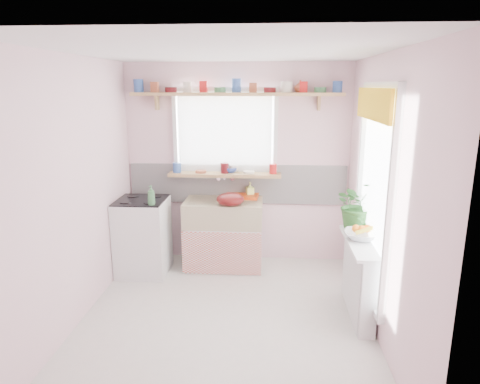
{
  "coord_description": "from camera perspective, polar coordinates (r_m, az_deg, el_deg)",
  "views": [
    {
      "loc": [
        0.4,
        -3.72,
        2.22
      ],
      "look_at": [
        0.11,
        0.55,
        1.15
      ],
      "focal_mm": 32.0,
      "sensor_mm": 36.0,
      "label": 1
    }
  ],
  "objects": [
    {
      "name": "shelf_crockery",
      "position": [
        5.2,
        -0.68,
        13.74
      ],
      "size": [
        2.47,
        0.11,
        0.12
      ],
      "color": "#3359A5",
      "rests_on": "pine_shelf"
    },
    {
      "name": "cooker_bottle",
      "position": [
        4.88,
        -11.76,
        -0.43
      ],
      "size": [
        0.1,
        0.1,
        0.22
      ],
      "primitive_type": "imported",
      "rotation": [
        0.0,
        0.0,
        -0.23
      ],
      "color": "#3A7443",
      "rests_on": "cooker"
    },
    {
      "name": "jade_plant",
      "position": [
        4.57,
        15.34,
        -1.58
      ],
      "size": [
        0.57,
        0.54,
        0.51
      ],
      "primitive_type": "imported",
      "rotation": [
        0.0,
        0.0,
        0.38
      ],
      "color": "#295B24",
      "rests_on": "radiator_ledge"
    },
    {
      "name": "fruit",
      "position": [
        4.29,
        15.98,
        -4.77
      ],
      "size": [
        0.2,
        0.14,
        0.1
      ],
      "color": "orange",
      "rests_on": "fruit_bowl"
    },
    {
      "name": "sill_bowl",
      "position": [
        5.38,
        -1.38,
        3.0
      ],
      "size": [
        0.22,
        0.22,
        0.06
      ],
      "primitive_type": "imported",
      "rotation": [
        0.0,
        0.0,
        -0.06
      ],
      "color": "#354FAC",
      "rests_on": "windowsill"
    },
    {
      "name": "sink_unit",
      "position": [
        5.35,
        -2.19,
        -5.52
      ],
      "size": [
        0.95,
        0.65,
        1.11
      ],
      "color": "white",
      "rests_on": "ground"
    },
    {
      "name": "sill_crockery",
      "position": [
        5.32,
        -2.06,
        3.14
      ],
      "size": [
        1.35,
        0.11,
        0.12
      ],
      "color": "#3359A5",
      "rests_on": "windowsill"
    },
    {
      "name": "soap_bottle_sink",
      "position": [
        5.38,
        1.34,
        0.3
      ],
      "size": [
        0.11,
        0.11,
        0.19
      ],
      "primitive_type": "imported",
      "rotation": [
        0.0,
        0.0,
        0.34
      ],
      "color": "#EBFE70",
      "rests_on": "sink_unit"
    },
    {
      "name": "cooker",
      "position": [
        5.3,
        -12.8,
        -5.74
      ],
      "size": [
        0.58,
        0.58,
        0.93
      ],
      "color": "white",
      "rests_on": "ground"
    },
    {
      "name": "pine_shelf",
      "position": [
        5.2,
        -0.47,
        12.92
      ],
      "size": [
        2.52,
        0.24,
        0.04
      ],
      "primitive_type": "cube",
      "color": "tan",
      "rests_on": "room"
    },
    {
      "name": "shelf_vase",
      "position": [
        5.26,
        8.03,
        13.8
      ],
      "size": [
        0.16,
        0.16,
        0.14
      ],
      "primitive_type": "imported",
      "rotation": [
        0.0,
        0.0,
        0.16
      ],
      "color": "#B85A38",
      "rests_on": "pine_shelf"
    },
    {
      "name": "fruit_bowl",
      "position": [
        4.31,
        15.86,
        -5.58
      ],
      "size": [
        0.37,
        0.37,
        0.08
      ],
      "primitive_type": "imported",
      "rotation": [
        0.0,
        0.0,
        -0.17
      ],
      "color": "silver",
      "rests_on": "radiator_ledge"
    },
    {
      "name": "windowsill",
      "position": [
        5.34,
        -2.05,
        2.33
      ],
      "size": [
        1.4,
        0.22,
        0.04
      ],
      "primitive_type": "cube",
      "color": "tan",
      "rests_on": "room"
    },
    {
      "name": "radiator_ledge",
      "position": [
        4.41,
        15.61,
        -10.92
      ],
      "size": [
        0.22,
        0.95,
        0.78
      ],
      "color": "white",
      "rests_on": "ground"
    },
    {
      "name": "dish_tray",
      "position": [
        5.4,
        0.28,
        -0.46
      ],
      "size": [
        0.43,
        0.34,
        0.04
      ],
      "primitive_type": "cube",
      "rotation": [
        0.0,
        0.0,
        -0.08
      ],
      "color": "#E54A14",
      "rests_on": "sink_unit"
    },
    {
      "name": "room",
      "position": [
        4.66,
        7.1,
        3.41
      ],
      "size": [
        3.2,
        3.2,
        3.2
      ],
      "color": "beige",
      "rests_on": "ground"
    },
    {
      "name": "herb_pot",
      "position": [
        4.42,
        15.94,
        -4.28
      ],
      "size": [
        0.12,
        0.1,
        0.2
      ],
      "primitive_type": "imported",
      "rotation": [
        0.0,
        0.0,
        0.35
      ],
      "color": "#255E25",
      "rests_on": "radiator_ledge"
    },
    {
      "name": "sill_cup",
      "position": [
        5.37,
        -0.79,
        3.12
      ],
      "size": [
        0.14,
        0.14,
        0.09
      ],
      "primitive_type": "imported",
      "rotation": [
        0.0,
        0.0,
        0.3
      ],
      "color": "beige",
      "rests_on": "windowsill"
    },
    {
      "name": "colander",
      "position": [
        5.01,
        -1.29,
        -0.98
      ],
      "size": [
        0.42,
        0.42,
        0.15
      ],
      "primitive_type": "ellipsoid",
      "rotation": [
        0.0,
        0.0,
        -0.33
      ],
      "color": "#580F0F",
      "rests_on": "sink_unit"
    }
  ]
}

